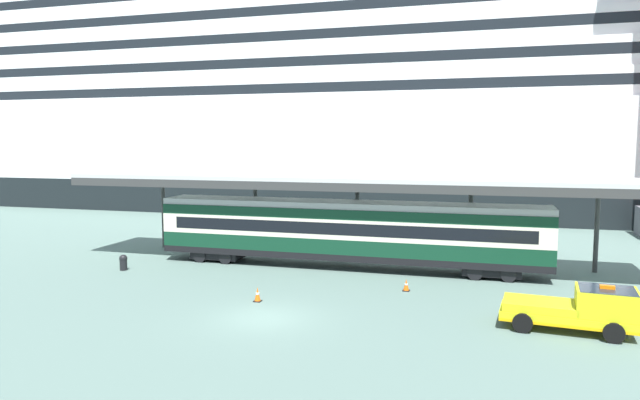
% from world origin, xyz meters
% --- Properties ---
extents(ground_plane, '(400.00, 400.00, 0.00)m').
position_xyz_m(ground_plane, '(0.00, 0.00, 0.00)').
color(ground_plane, slate).
extents(cruise_ship, '(156.73, 24.80, 37.23)m').
position_xyz_m(cruise_ship, '(3.52, 44.27, 12.59)').
color(cruise_ship, black).
rests_on(cruise_ship, ground).
extents(platform_canopy, '(36.27, 5.59, 5.65)m').
position_xyz_m(platform_canopy, '(1.12, 11.24, 5.40)').
color(platform_canopy, silver).
rests_on(platform_canopy, ground).
extents(train_carriage, '(23.78, 2.81, 4.11)m').
position_xyz_m(train_carriage, '(1.12, 10.82, 2.31)').
color(train_carriage, black).
rests_on(train_carriage, ground).
extents(service_truck, '(5.37, 2.63, 2.02)m').
position_xyz_m(service_truck, '(13.08, 1.86, 0.99)').
color(service_truck, yellow).
rests_on(service_truck, ground).
extents(traffic_cone_near, '(0.36, 0.36, 0.70)m').
position_xyz_m(traffic_cone_near, '(-1.31, 2.30, 0.34)').
color(traffic_cone_near, black).
rests_on(traffic_cone_near, ground).
extents(traffic_cone_mid, '(0.36, 0.36, 0.62)m').
position_xyz_m(traffic_cone_mid, '(5.39, 6.29, 0.30)').
color(traffic_cone_mid, black).
rests_on(traffic_cone_mid, ground).
extents(quay_bollard, '(0.48, 0.48, 0.96)m').
position_xyz_m(quay_bollard, '(-11.71, 6.37, 0.52)').
color(quay_bollard, black).
rests_on(quay_bollard, ground).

